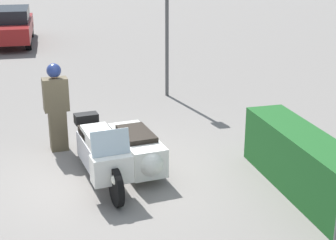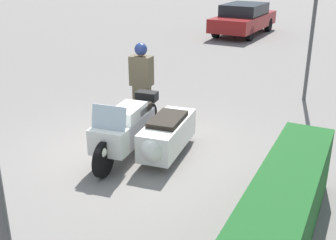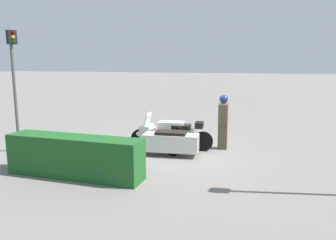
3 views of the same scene
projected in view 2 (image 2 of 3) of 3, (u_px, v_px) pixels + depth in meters
The scene contains 6 objects.
ground_plane at pixel (135, 151), 7.86m from camera, with size 160.00×160.00×0.00m, color slate.
police_motorcycle at pixel (147, 132), 7.54m from camera, with size 2.62×1.39×1.14m.
officer_rider at pixel (142, 80), 9.04m from camera, with size 0.32×0.49×1.71m.
hedge_bush_curbside at pixel (284, 209), 5.19m from camera, with size 3.38×0.70×0.98m, color #1E5623.
traffic_light_far at pixel (315, 6), 9.82m from camera, with size 0.23×0.27×3.55m.
parked_car_background at pixel (244, 18), 19.28m from camera, with size 4.57×1.98×1.39m.
Camera 2 is at (6.12, 3.68, 3.39)m, focal length 45.00 mm.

